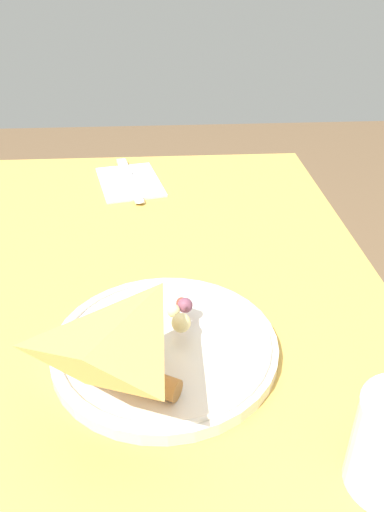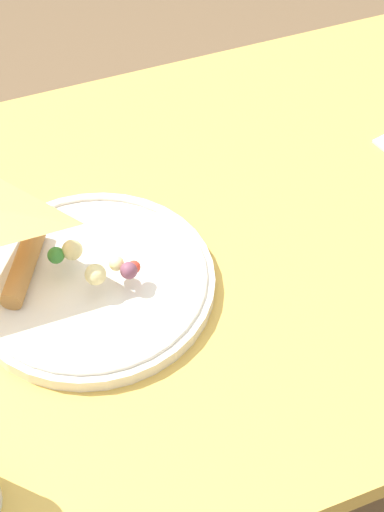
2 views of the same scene
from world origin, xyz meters
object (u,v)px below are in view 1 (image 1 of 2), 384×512
plate_pizza (164,344)px  dining_table (151,340)px  napkin_folded (130,182)px  butter_knife (129,177)px

plate_pizza → dining_table: bearing=-172.2°
plate_pizza → napkin_folded: bearing=-173.1°
napkin_folded → butter_knife: bearing=-167.8°
plate_pizza → butter_knife: (-0.52, -0.06, -0.01)m
plate_pizza → butter_knife: bearing=-173.0°
napkin_folded → butter_knife: butter_knife is taller
plate_pizza → butter_knife: 0.52m
butter_knife → napkin_folded: bearing=-0.0°
plate_pizza → butter_knife: plate_pizza is taller
butter_knife → dining_table: bearing=-5.6°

